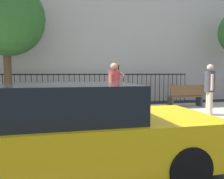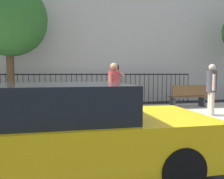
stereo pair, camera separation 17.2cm
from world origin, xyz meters
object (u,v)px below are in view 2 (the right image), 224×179
(street_tree_mid, at_px, (9,19))
(pedestrian_on_phone, at_px, (113,88))
(street_bench, at_px, (188,95))
(pedestrian_walking, at_px, (212,86))
(taxi_yellow, at_px, (74,131))

(street_tree_mid, bearing_deg, pedestrian_on_phone, -44.86)
(street_bench, xyz_separation_m, street_tree_mid, (-7.52, 1.42, 3.25))
(pedestrian_walking, xyz_separation_m, street_tree_mid, (-7.32, 3.25, 2.73))
(street_bench, relative_size, street_tree_mid, 0.29)
(street_tree_mid, bearing_deg, taxi_yellow, -68.68)
(street_bench, bearing_deg, pedestrian_walking, -96.31)
(taxi_yellow, distance_m, pedestrian_walking, 5.82)
(pedestrian_on_phone, relative_size, pedestrian_walking, 1.00)
(pedestrian_on_phone, xyz_separation_m, pedestrian_walking, (3.57, 0.49, -0.01))
(taxi_yellow, distance_m, street_tree_mid, 7.74)
(pedestrian_on_phone, bearing_deg, taxi_yellow, -112.88)
(pedestrian_on_phone, bearing_deg, street_bench, 31.57)
(pedestrian_walking, bearing_deg, taxi_yellow, -145.15)
(taxi_yellow, bearing_deg, pedestrian_on_phone, 67.12)
(pedestrian_on_phone, xyz_separation_m, street_tree_mid, (-3.75, 3.74, 2.72))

